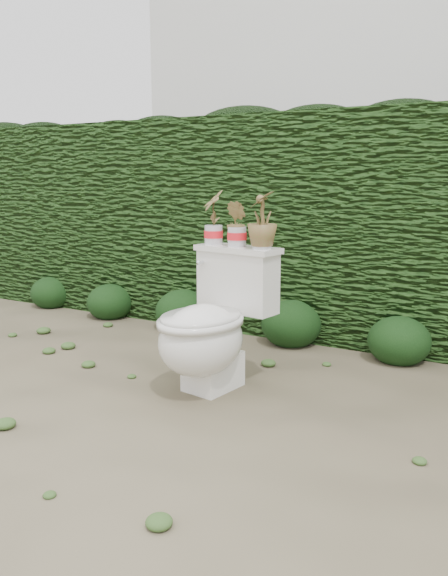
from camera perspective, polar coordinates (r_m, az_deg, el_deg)
The scene contains 11 objects.
ground at distance 3.16m, azimuth -1.60°, elevation -10.30°, with size 60.00×60.00×0.00m, color #7E7357.
hedge at distance 4.41m, azimuth 8.95°, elevation 6.36°, with size 8.00×1.00×1.60m, color #2E571D.
toilet at distance 3.07m, azimuth -1.37°, elevation -4.00°, with size 0.57×0.75×0.78m.
potted_plant_left at distance 3.27m, azimuth -1.08°, elevation 7.07°, with size 0.16×0.11×0.30m, color #337D27.
potted_plant_center at distance 3.16m, azimuth 1.33°, elevation 6.42°, with size 0.13×0.11×0.24m, color #337D27.
potted_plant_right at distance 3.06m, azimuth 3.90°, elevation 6.77°, with size 0.17×0.17×0.30m, color #337D27.
liriope_clump_0 at distance 5.36m, azimuth -17.10°, elevation -0.17°, with size 0.38×0.38×0.30m, color #1A3A14.
liriope_clump_1 at distance 4.82m, azimuth -11.52°, elevation -1.09°, with size 0.39×0.39×0.31m, color #1A3A14.
liriope_clump_2 at distance 4.36m, azimuth -4.23°, elevation -2.00°, with size 0.42×0.42×0.34m, color #1A3A14.
liriope_clump_3 at distance 3.99m, azimuth 6.85°, elevation -3.25°, with size 0.43×0.43×0.34m, color #1A3A14.
liriope_clump_4 at distance 3.76m, azimuth 17.38°, elevation -4.74°, with size 0.40×0.40×0.32m, color #1A3A14.
Camera 1 is at (1.49, -2.54, 1.15)m, focal length 35.00 mm.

